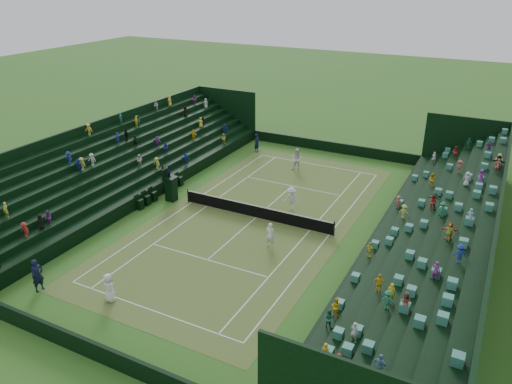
% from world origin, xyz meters
% --- Properties ---
extents(ground, '(160.00, 160.00, 0.00)m').
position_xyz_m(ground, '(0.00, 0.00, 0.00)').
color(ground, '#3A6A21').
rests_on(ground, ground).
extents(court_surface, '(12.97, 26.77, 0.01)m').
position_xyz_m(court_surface, '(0.00, 0.00, 0.01)').
color(court_surface, '#2F6C24').
rests_on(court_surface, ground).
extents(perimeter_wall_north, '(17.17, 0.20, 1.00)m').
position_xyz_m(perimeter_wall_north, '(0.00, 15.88, 0.50)').
color(perimeter_wall_north, black).
rests_on(perimeter_wall_north, ground).
extents(perimeter_wall_south, '(17.17, 0.20, 1.00)m').
position_xyz_m(perimeter_wall_south, '(0.00, -15.88, 0.50)').
color(perimeter_wall_south, black).
rests_on(perimeter_wall_south, ground).
extents(perimeter_wall_east, '(0.20, 31.77, 1.00)m').
position_xyz_m(perimeter_wall_east, '(8.48, 0.00, 0.50)').
color(perimeter_wall_east, black).
rests_on(perimeter_wall_east, ground).
extents(perimeter_wall_west, '(0.20, 31.77, 1.00)m').
position_xyz_m(perimeter_wall_west, '(-8.48, 0.00, 0.50)').
color(perimeter_wall_west, black).
rests_on(perimeter_wall_west, ground).
extents(north_grandstand, '(6.60, 32.00, 4.90)m').
position_xyz_m(north_grandstand, '(12.66, 0.00, 1.55)').
color(north_grandstand, black).
rests_on(north_grandstand, ground).
extents(south_grandstand, '(6.60, 32.00, 4.90)m').
position_xyz_m(south_grandstand, '(-12.66, 0.00, 1.55)').
color(south_grandstand, black).
rests_on(south_grandstand, ground).
extents(tennis_net, '(11.67, 0.10, 1.06)m').
position_xyz_m(tennis_net, '(0.00, 0.00, 0.53)').
color(tennis_net, black).
rests_on(tennis_net, ground).
extents(umpire_chair, '(0.90, 0.90, 2.83)m').
position_xyz_m(umpire_chair, '(-7.10, -0.33, 1.21)').
color(umpire_chair, black).
rests_on(umpire_chair, ground).
extents(courtside_chairs, '(0.51, 5.48, 1.11)m').
position_xyz_m(courtside_chairs, '(-8.26, -0.17, 0.42)').
color(courtside_chairs, black).
rests_on(courtside_chairs, ground).
extents(player_near_west, '(0.89, 0.67, 1.66)m').
position_xyz_m(player_near_west, '(-2.37, -12.23, 0.83)').
color(player_near_west, white).
rests_on(player_near_west, ground).
extents(player_near_east, '(0.65, 0.46, 1.69)m').
position_xyz_m(player_near_east, '(2.65, -3.18, 0.85)').
color(player_near_east, silver).
rests_on(player_near_east, ground).
extents(player_far_west, '(1.05, 0.86, 2.00)m').
position_xyz_m(player_far_west, '(-1.05, 9.83, 1.00)').
color(player_far_west, silver).
rests_on(player_far_west, ground).
extents(player_far_east, '(1.30, 1.05, 1.75)m').
position_xyz_m(player_far_east, '(1.71, 2.38, 0.87)').
color(player_far_east, silver).
rests_on(player_far_east, ground).
extents(line_judge_north, '(0.49, 0.70, 1.83)m').
position_xyz_m(line_judge_north, '(-6.40, 12.55, 0.91)').
color(line_judge_north, black).
rests_on(line_judge_north, ground).
extents(line_judge_south, '(0.54, 0.75, 1.91)m').
position_xyz_m(line_judge_south, '(-6.49, -13.25, 0.96)').
color(line_judge_south, black).
rests_on(line_judge_south, ground).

